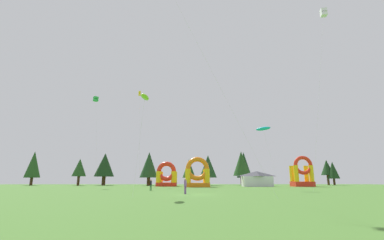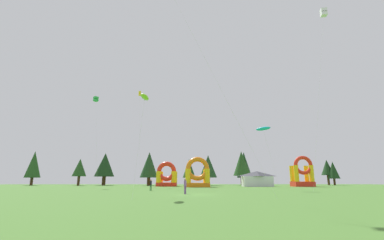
{
  "view_description": "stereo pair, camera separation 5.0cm",
  "coord_description": "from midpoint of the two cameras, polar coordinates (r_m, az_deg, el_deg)",
  "views": [
    {
      "loc": [
        -0.54,
        -29.21,
        1.62
      ],
      "look_at": [
        0.0,
        12.85,
        11.1
      ],
      "focal_mm": 24.61,
      "sensor_mm": 36.0,
      "label": 1
    },
    {
      "loc": [
        -0.49,
        -29.21,
        1.62
      ],
      "look_at": [
        0.0,
        12.85,
        11.1
      ],
      "focal_mm": 24.61,
      "sensor_mm": 36.0,
      "label": 2
    }
  ],
  "objects": [
    {
      "name": "ground_plane",
      "position": [
        29.26,
        0.29,
        -15.87
      ],
      "size": [
        120.0,
        120.0,
        0.0
      ],
      "primitive_type": "plane",
      "color": "#47752D"
    },
    {
      "name": "kite_cyan_parafoil",
      "position": [
        43.25,
        15.13,
        -1.84
      ],
      "size": [
        2.77,
        2.31,
        9.83
      ],
      "color": "#19B7CC",
      "rests_on": "ground_plane"
    },
    {
      "name": "kite_green_box",
      "position": [
        62.93,
        -20.15,
        4.26
      ],
      "size": [
        3.13,
        2.75,
        19.7
      ],
      "color": "green",
      "rests_on": "ground_plane"
    },
    {
      "name": "kite_lime_parafoil",
      "position": [
        28.04,
        -10.22,
        4.91
      ],
      "size": [
        0.89,
        5.01,
        10.41
      ],
      "color": "#8CD826",
      "rests_on": "ground_plane"
    },
    {
      "name": "kite_yellow_box",
      "position": [
        66.84,
        -11.31,
        5.56
      ],
      "size": [
        2.45,
        6.79,
        22.99
      ],
      "color": "yellow",
      "rests_on": "ground_plane"
    },
    {
      "name": "kite_white_box",
      "position": [
        47.82,
        26.59,
        20.04
      ],
      "size": [
        4.42,
        1.24,
        27.09
      ],
      "color": "white",
      "rests_on": "ground_plane"
    },
    {
      "name": "person_left_edge",
      "position": [
        30.29,
        -1.52,
        -13.85
      ],
      "size": [
        0.41,
        0.41,
        1.7
      ],
      "rotation": [
        0.0,
        0.0,
        3.91
      ],
      "color": "#724C8C",
      "rests_on": "ground_plane"
    },
    {
      "name": "person_near_camera",
      "position": [
        39.46,
        -8.95,
        -13.54
      ],
      "size": [
        0.28,
        0.28,
        1.58
      ],
      "rotation": [
        0.0,
        0.0,
        6.25
      ],
      "color": "#33723F",
      "rests_on": "ground_plane"
    },
    {
      "name": "inflatable_yellow_castle",
      "position": [
        65.78,
        22.76,
        -10.91
      ],
      "size": [
        4.41,
        3.58,
        6.79
      ],
      "color": "red",
      "rests_on": "ground_plane"
    },
    {
      "name": "inflatable_blue_arch",
      "position": [
        57.23,
        1.13,
        -12.04
      ],
      "size": [
        5.17,
        4.31,
        6.23
      ],
      "color": "orange",
      "rests_on": "ground_plane"
    },
    {
      "name": "inflatable_red_slide",
      "position": [
        63.64,
        -5.54,
        -12.27
      ],
      "size": [
        4.73,
        4.5,
        5.65
      ],
      "color": "red",
      "rests_on": "ground_plane"
    },
    {
      "name": "festival_tent",
      "position": [
        63.27,
        13.85,
        -12.27
      ],
      "size": [
        6.55,
        3.56,
        3.41
      ],
      "color": "silver",
      "rests_on": "ground_plane"
    },
    {
      "name": "tree_row_0",
      "position": [
        86.0,
        -31.14,
        -8.23
      ],
      "size": [
        4.06,
        4.06,
        9.28
      ],
      "color": "#4C331E",
      "rests_on": "ground_plane"
    },
    {
      "name": "tree_row_1",
      "position": [
        76.62,
        -23.21,
        -9.47
      ],
      "size": [
        3.6,
        3.6,
        6.93
      ],
      "color": "#4C331E",
      "rests_on": "ground_plane"
    },
    {
      "name": "tree_row_2",
      "position": [
        77.94,
        -18.41,
        -9.21
      ],
      "size": [
        5.37,
        5.37,
        8.75
      ],
      "color": "#4C331E",
      "rests_on": "ground_plane"
    },
    {
      "name": "tree_row_3",
      "position": [
        70.55,
        -9.32,
        -9.57
      ],
      "size": [
        4.64,
        4.64,
        8.59
      ],
      "color": "#4C331E",
      "rests_on": "ground_plane"
    },
    {
      "name": "tree_row_4",
      "position": [
        69.9,
        -0.69,
        -10.48
      ],
      "size": [
        3.35,
        3.35,
        6.76
      ],
      "color": "#4C331E",
      "rests_on": "ground_plane"
    },
    {
      "name": "tree_row_5",
      "position": [
        70.09,
        3.48,
        -10.01
      ],
      "size": [
        4.52,
        4.52,
        7.82
      ],
      "color": "#4C331E",
      "rests_on": "ground_plane"
    },
    {
      "name": "tree_row_6",
      "position": [
        74.1,
        10.64,
        -9.27
      ],
      "size": [
        4.64,
        4.64,
        9.13
      ],
      "color": "#4C331E",
      "rests_on": "ground_plane"
    },
    {
      "name": "tree_row_7",
      "position": [
        76.55,
        11.17,
        -9.52
      ],
      "size": [
        4.2,
        4.2,
        9.16
      ],
      "color": "#4C331E",
      "rests_on": "ground_plane"
    },
    {
      "name": "tree_row_8",
      "position": [
        84.6,
        27.17,
        -9.17
      ],
      "size": [
        3.36,
        3.36,
        7.0
      ],
      "color": "#4C331E",
      "rests_on": "ground_plane"
    },
    {
      "name": "tree_row_9",
      "position": [
        83.84,
        28.21,
        -9.56
      ],
      "size": [
        3.12,
        3.12,
        6.4
      ],
      "color": "#4C331E",
      "rests_on": "ground_plane"
    }
  ]
}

